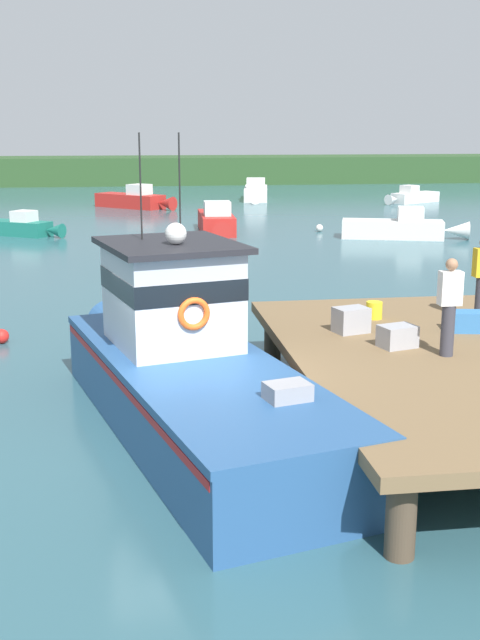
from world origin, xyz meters
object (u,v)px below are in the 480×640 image
(main_fishing_boat, at_px, (185,365))
(moored_boat_off_the_point, at_px, (412,197))
(moored_boat_outer_mooring, at_px, (19,227))
(mooring_buoy_channel_marker, at_px, (319,228))
(bait_bucket, at_px, (374,310))
(deckhand_by_the_boat, at_px, (449,305))
(moored_boat_mid_harbor, at_px, (135,200))
(crate_stack_mid_dock, at_px, (467,321))
(mooring_buoy_inshore, at_px, (2,336))
(moored_boat_far_left, at_px, (256,193))
(moored_boat_near_channel, at_px, (217,222))
(moored_boat_far_right, at_px, (401,228))
(crate_stack_near_edge, at_px, (397,336))
(crate_single_far, at_px, (351,320))

(main_fishing_boat, relative_size, moored_boat_off_the_point, 2.21)
(moored_boat_outer_mooring, relative_size, mooring_buoy_channel_marker, 12.46)
(bait_bucket, xyz_separation_m, deckhand_by_the_boat, (0.39, -2.71, 0.69))
(moored_boat_mid_harbor, xyz_separation_m, mooring_buoy_channel_marker, (8.74, -13.17, -0.34))
(crate_stack_mid_dock, distance_m, mooring_buoy_inshore, 10.44)
(moored_boat_far_left, xyz_separation_m, moored_boat_near_channel, (-4.70, -17.23, -0.01))
(moored_boat_near_channel, height_order, mooring_buoy_inshore, moored_boat_near_channel)
(crate_stack_mid_dock, xyz_separation_m, mooring_buoy_inshore, (-9.16, 4.87, -1.22))
(deckhand_by_the_boat, xyz_separation_m, moored_boat_far_right, (7.17, 22.49, -1.56))
(moored_boat_far_left, relative_size, moored_boat_off_the_point, 1.40)
(moored_boat_outer_mooring, bearing_deg, crate_stack_mid_dock, -65.45)
(crate_stack_near_edge, bearing_deg, moored_boat_far_right, 70.37)
(moored_boat_near_channel, relative_size, mooring_buoy_inshore, 17.84)
(moored_boat_far_right, bearing_deg, moored_boat_mid_harbor, 126.33)
(crate_stack_mid_dock, xyz_separation_m, moored_boat_mid_harbor, (-5.68, 37.10, -0.87))
(crate_stack_mid_dock, height_order, moored_boat_off_the_point, crate_stack_mid_dock)
(crate_stack_near_edge, xyz_separation_m, crate_single_far, (-0.51, 1.10, 0.04))
(crate_stack_near_edge, xyz_separation_m, bait_bucket, (0.24, 2.08, -0.02))
(moored_boat_outer_mooring, height_order, mooring_buoy_channel_marker, moored_boat_outer_mooring)
(moored_boat_far_left, bearing_deg, moored_boat_far_right, -80.59)
(moored_boat_far_left, bearing_deg, moored_boat_off_the_point, -18.29)
(moored_boat_mid_harbor, distance_m, mooring_buoy_channel_marker, 15.81)
(bait_bucket, relative_size, moored_boat_off_the_point, 0.08)
(moored_boat_near_channel, relative_size, moored_boat_off_the_point, 1.35)
(crate_single_far, bearing_deg, mooring_buoy_inshore, 146.55)
(crate_single_far, bearing_deg, moored_boat_off_the_point, 68.29)
(moored_boat_mid_harbor, bearing_deg, crate_single_far, -84.52)
(deckhand_by_the_boat, bearing_deg, moored_boat_far_left, 84.98)
(crate_stack_mid_dock, relative_size, moored_boat_outer_mooring, 0.14)
(crate_stack_near_edge, height_order, crate_stack_mid_dock, crate_stack_near_edge)
(moored_boat_near_channel, height_order, moored_boat_outer_mooring, moored_boat_near_channel)
(moored_boat_far_left, height_order, mooring_buoy_inshore, moored_boat_far_left)
(crate_single_far, xyz_separation_m, moored_boat_far_left, (4.92, 41.24, -0.89))
(moored_boat_far_right, xyz_separation_m, moored_boat_outer_mooring, (-17.37, 3.55, -0.09))
(main_fishing_boat, bearing_deg, mooring_buoy_inshore, 124.24)
(moored_boat_mid_harbor, bearing_deg, moored_boat_near_channel, -73.74)
(crate_single_far, bearing_deg, moored_boat_near_channel, 89.49)
(crate_single_far, bearing_deg, mooring_buoy_channel_marker, 77.61)
(crate_stack_mid_dock, xyz_separation_m, moored_boat_outer_mooring, (-11.21, 24.54, -0.98))
(deckhand_by_the_boat, height_order, moored_boat_near_channel, deckhand_by_the_boat)
(crate_stack_mid_dock, height_order, mooring_buoy_channel_marker, crate_stack_mid_dock)
(crate_stack_near_edge, bearing_deg, mooring_buoy_channel_marker, 79.27)
(main_fishing_boat, distance_m, crate_stack_mid_dock, 5.38)
(moored_boat_mid_harbor, distance_m, moored_boat_off_the_point, 18.65)
(deckhand_by_the_boat, distance_m, mooring_buoy_inshore, 10.51)
(bait_bucket, height_order, moored_boat_far_right, bait_bucket)
(crate_single_far, xyz_separation_m, mooring_buoy_inshore, (-7.01, 4.63, -1.26))
(crate_stack_near_edge, distance_m, mooring_buoy_inshore, 9.54)
(moored_boat_near_channel, relative_size, mooring_buoy_channel_marker, 17.25)
(bait_bucket, bearing_deg, mooring_buoy_channel_marker, 78.91)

